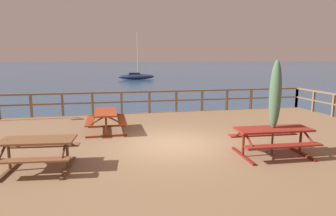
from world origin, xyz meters
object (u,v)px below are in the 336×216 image
picnic_table_mid_right (106,117)px  patio_umbrella_tall_back_right (275,95)px  picnic_table_back_left (38,148)px  sailboat_distant (136,76)px  picnic_table_back_right (273,135)px

picnic_table_mid_right → patio_umbrella_tall_back_right: patio_umbrella_tall_back_right is taller
picnic_table_back_left → patio_umbrella_tall_back_right: size_ratio=0.70×
picnic_table_back_left → sailboat_distant: bearing=81.4°
sailboat_distant → picnic_table_back_right: bearing=-90.2°
patio_umbrella_tall_back_right → sailboat_distant: bearing=89.9°
picnic_table_mid_right → sailboat_distant: 37.81m
patio_umbrella_tall_back_right → sailboat_distant: 41.09m
picnic_table_back_right → patio_umbrella_tall_back_right: bearing=59.9°
picnic_table_mid_right → picnic_table_back_right: same height
picnic_table_back_left → patio_umbrella_tall_back_right: patio_umbrella_tall_back_right is taller
picnic_table_back_right → patio_umbrella_tall_back_right: patio_umbrella_tall_back_right is taller
picnic_table_mid_right → patio_umbrella_tall_back_right: size_ratio=0.71×
patio_umbrella_tall_back_right → picnic_table_back_right: bearing=-120.1°
patio_umbrella_tall_back_right → sailboat_distant: size_ratio=0.34×
picnic_table_mid_right → patio_umbrella_tall_back_right: (4.56, -3.52, 1.11)m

